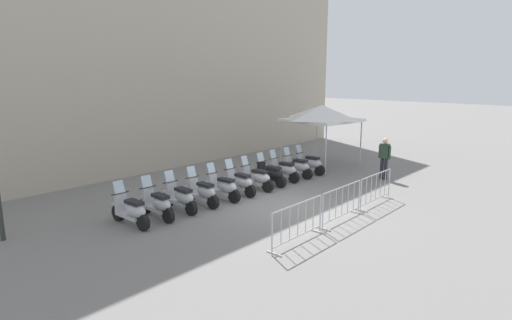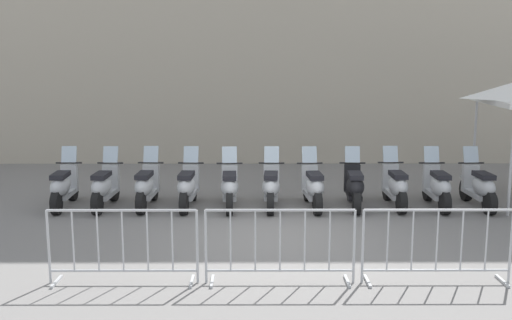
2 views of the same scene
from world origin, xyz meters
The scene contains 18 objects.
ground_plane centered at (0.00, 0.00, 0.00)m, with size 120.00×120.00×0.00m, color slate.
building_facade centered at (-0.82, 8.60, 6.07)m, with size 28.00×2.40×12.15m, color #B2A893.
motorcycle_0 centered at (-4.55, 1.65, 0.45)m, with size 0.61×1.72×1.24m.
motorcycle_1 centered at (-3.68, 1.71, 0.45)m, with size 0.56×1.73×1.24m.
motorcycle_2 centered at (-2.81, 1.82, 0.45)m, with size 0.56×1.73×1.24m.
motorcycle_3 centered at (-1.94, 1.87, 0.45)m, with size 0.56×1.73×1.24m.
motorcycle_4 centered at (-1.06, 1.90, 0.45)m, with size 0.61×1.72×1.24m.
motorcycle_5 centered at (-0.20, 2.01, 0.45)m, with size 0.56×1.72×1.24m.
motorcycle_6 centered at (0.69, 2.08, 0.45)m, with size 0.64×1.72×1.24m.
motorcycle_7 centered at (1.54, 2.19, 0.45)m, with size 0.56×1.72×1.24m.
motorcycle_8 centered at (2.41, 2.32, 0.45)m, with size 0.57×1.73×1.24m.
motorcycle_9 centered at (3.29, 2.36, 0.45)m, with size 0.56×1.73×1.24m.
motorcycle_10 centered at (4.16, 2.43, 0.45)m, with size 0.60×1.72×1.24m.
barrier_segment_0 centered at (-1.97, -2.37, 0.52)m, with size 2.09×0.62×1.07m.
barrier_segment_1 centered at (0.21, -2.16, 0.52)m, with size 2.09×0.62×1.07m.
barrier_segment_2 centered at (2.38, -1.96, 0.52)m, with size 2.09×0.62×1.07m.
officer_near_row_end centered at (5.72, -0.29, 0.98)m, with size 0.22×0.55×1.73m.
canopy_tent centered at (5.92, 3.20, 2.52)m, with size 2.97×2.97×2.91m.
Camera 1 is at (-9.45, -8.93, 4.17)m, focal length 28.73 mm.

